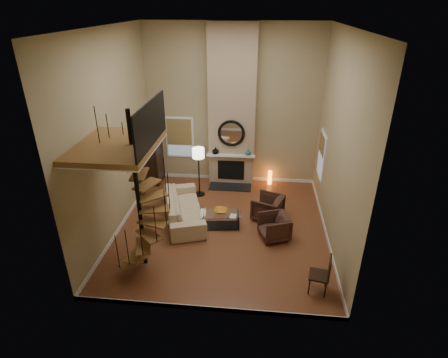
# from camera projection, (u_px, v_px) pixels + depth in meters

# --- Properties ---
(ground) EXTENTS (6.00, 6.50, 0.01)m
(ground) POSITION_uv_depth(u_px,v_px,m) (223.00, 227.00, 10.76)
(ground) COLOR brown
(ground) RESTS_ON ground
(back_wall) EXTENTS (6.00, 0.02, 5.50)m
(back_wall) POSITION_uv_depth(u_px,v_px,m) (232.00, 107.00, 12.44)
(back_wall) COLOR tan
(back_wall) RESTS_ON ground
(front_wall) EXTENTS (6.00, 0.02, 5.50)m
(front_wall) POSITION_uv_depth(u_px,v_px,m) (204.00, 201.00, 6.64)
(front_wall) COLOR tan
(front_wall) RESTS_ON ground
(left_wall) EXTENTS (0.02, 6.50, 5.50)m
(left_wall) POSITION_uv_depth(u_px,v_px,m) (113.00, 136.00, 9.82)
(left_wall) COLOR tan
(left_wall) RESTS_ON ground
(right_wall) EXTENTS (0.02, 6.50, 5.50)m
(right_wall) POSITION_uv_depth(u_px,v_px,m) (339.00, 144.00, 9.27)
(right_wall) COLOR tan
(right_wall) RESTS_ON ground
(ceiling) EXTENTS (6.00, 6.50, 0.01)m
(ceiling) POSITION_uv_depth(u_px,v_px,m) (222.00, 27.00, 8.33)
(ceiling) COLOR silver
(ceiling) RESTS_ON back_wall
(baseboard_back) EXTENTS (6.00, 0.02, 0.12)m
(baseboard_back) POSITION_uv_depth(u_px,v_px,m) (232.00, 178.00, 13.62)
(baseboard_back) COLOR white
(baseboard_back) RESTS_ON ground
(baseboard_front) EXTENTS (6.00, 0.02, 0.12)m
(baseboard_front) POSITION_uv_depth(u_px,v_px,m) (207.00, 308.00, 7.84)
(baseboard_front) COLOR white
(baseboard_front) RESTS_ON ground
(baseboard_left) EXTENTS (0.02, 6.50, 0.12)m
(baseboard_left) POSITION_uv_depth(u_px,v_px,m) (125.00, 220.00, 11.00)
(baseboard_left) COLOR white
(baseboard_left) RESTS_ON ground
(baseboard_right) EXTENTS (0.02, 6.50, 0.12)m
(baseboard_right) POSITION_uv_depth(u_px,v_px,m) (325.00, 231.00, 10.46)
(baseboard_right) COLOR white
(baseboard_right) RESTS_ON ground
(chimney_breast) EXTENTS (1.60, 0.38, 5.50)m
(chimney_breast) POSITION_uv_depth(u_px,v_px,m) (232.00, 109.00, 12.27)
(chimney_breast) COLOR tan
(chimney_breast) RESTS_ON ground
(hearth) EXTENTS (1.50, 0.60, 0.04)m
(hearth) POSITION_uv_depth(u_px,v_px,m) (230.00, 187.00, 13.04)
(hearth) COLOR black
(hearth) RESTS_ON ground
(firebox) EXTENTS (0.95, 0.02, 0.72)m
(firebox) POSITION_uv_depth(u_px,v_px,m) (231.00, 170.00, 13.07)
(firebox) COLOR black
(firebox) RESTS_ON chimney_breast
(mantel) EXTENTS (1.70, 0.18, 0.06)m
(mantel) POSITION_uv_depth(u_px,v_px,m) (231.00, 156.00, 12.73)
(mantel) COLOR white
(mantel) RESTS_ON chimney_breast
(mirror_frame) EXTENTS (0.94, 0.10, 0.94)m
(mirror_frame) POSITION_uv_depth(u_px,v_px,m) (231.00, 133.00, 12.43)
(mirror_frame) COLOR black
(mirror_frame) RESTS_ON chimney_breast
(mirror_disc) EXTENTS (0.80, 0.01, 0.80)m
(mirror_disc) POSITION_uv_depth(u_px,v_px,m) (231.00, 133.00, 12.44)
(mirror_disc) COLOR white
(mirror_disc) RESTS_ON chimney_breast
(vase_left) EXTENTS (0.24, 0.24, 0.25)m
(vase_left) POSITION_uv_depth(u_px,v_px,m) (215.00, 151.00, 12.75)
(vase_left) COLOR black
(vase_left) RESTS_ON mantel
(vase_right) EXTENTS (0.20, 0.20, 0.21)m
(vase_right) POSITION_uv_depth(u_px,v_px,m) (248.00, 152.00, 12.65)
(vase_right) COLOR #18574F
(vase_right) RESTS_ON mantel
(window_back) EXTENTS (1.02, 0.06, 1.52)m
(window_back) POSITION_uv_depth(u_px,v_px,m) (180.00, 137.00, 13.09)
(window_back) COLOR white
(window_back) RESTS_ON back_wall
(window_right) EXTENTS (0.06, 1.02, 1.52)m
(window_right) POSITION_uv_depth(u_px,v_px,m) (322.00, 155.00, 11.55)
(window_right) COLOR white
(window_right) RESTS_ON right_wall
(entry_door) EXTENTS (0.10, 1.05, 2.16)m
(entry_door) POSITION_uv_depth(u_px,v_px,m) (141.00, 166.00, 12.17)
(entry_door) COLOR white
(entry_door) RESTS_ON ground
(loft) EXTENTS (1.70, 2.20, 1.09)m
(loft) POSITION_uv_depth(u_px,v_px,m) (121.00, 144.00, 7.91)
(loft) COLOR brown
(loft) RESTS_ON left_wall
(spiral_stair) EXTENTS (1.47, 1.47, 4.06)m
(spiral_stair) POSITION_uv_depth(u_px,v_px,m) (139.00, 202.00, 8.53)
(spiral_stair) COLOR black
(spiral_stair) RESTS_ON ground
(hutch) EXTENTS (0.39, 0.83, 1.86)m
(hutch) POSITION_uv_depth(u_px,v_px,m) (155.00, 158.00, 13.06)
(hutch) COLOR black
(hutch) RESTS_ON ground
(sofa) EXTENTS (1.75, 2.79, 0.76)m
(sofa) POSITION_uv_depth(u_px,v_px,m) (184.00, 207.00, 11.03)
(sofa) COLOR #CDB88E
(sofa) RESTS_ON ground
(armchair_near) EXTENTS (1.09, 1.08, 0.77)m
(armchair_near) POSITION_uv_depth(u_px,v_px,m) (270.00, 208.00, 11.05)
(armchair_near) COLOR #43281F
(armchair_near) RESTS_ON ground
(armchair_far) EXTENTS (0.98, 0.97, 0.71)m
(armchair_far) POSITION_uv_depth(u_px,v_px,m) (277.00, 227.00, 10.15)
(armchair_far) COLOR #43281F
(armchair_far) RESTS_ON ground
(coffee_table) EXTENTS (1.25, 0.73, 0.45)m
(coffee_table) POSITION_uv_depth(u_px,v_px,m) (221.00, 218.00, 10.68)
(coffee_table) COLOR silver
(coffee_table) RESTS_ON ground
(bowl) EXTENTS (0.39, 0.39, 0.10)m
(bowl) POSITION_uv_depth(u_px,v_px,m) (221.00, 211.00, 10.63)
(bowl) COLOR orange
(bowl) RESTS_ON coffee_table
(book) EXTENTS (0.21, 0.27, 0.02)m
(book) POSITION_uv_depth(u_px,v_px,m) (232.00, 216.00, 10.44)
(book) COLOR gray
(book) RESTS_ON coffee_table
(floor_lamp) EXTENTS (0.40, 0.40, 1.71)m
(floor_lamp) POSITION_uv_depth(u_px,v_px,m) (198.00, 157.00, 11.95)
(floor_lamp) COLOR black
(floor_lamp) RESTS_ON ground
(accent_lamp) EXTENTS (0.15, 0.15, 0.52)m
(accent_lamp) POSITION_uv_depth(u_px,v_px,m) (270.00, 178.00, 13.20)
(accent_lamp) COLOR orange
(accent_lamp) RESTS_ON ground
(side_chair) EXTENTS (0.51, 0.51, 0.96)m
(side_chair) POSITION_uv_depth(u_px,v_px,m) (323.00, 273.00, 8.17)
(side_chair) COLOR black
(side_chair) RESTS_ON ground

